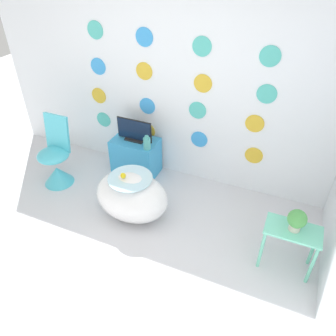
# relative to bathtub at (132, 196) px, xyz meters

# --- Properties ---
(ground_plane) EXTENTS (12.00, 12.00, 0.00)m
(ground_plane) POSITION_rel_bathtub_xyz_m (0.08, -0.93, -0.28)
(ground_plane) COLOR silver
(wall_back_dotted) EXTENTS (4.90, 0.05, 2.60)m
(wall_back_dotted) POSITION_rel_bathtub_xyz_m (0.08, 1.01, 1.02)
(wall_back_dotted) COLOR white
(wall_back_dotted) RESTS_ON ground_plane
(bathtub) EXTENTS (0.84, 0.59, 0.56)m
(bathtub) POSITION_rel_bathtub_xyz_m (0.00, 0.00, 0.00)
(bathtub) COLOR white
(bathtub) RESTS_ON ground_plane
(rubber_duck) EXTENTS (0.06, 0.06, 0.07)m
(rubber_duck) POSITION_rel_bathtub_xyz_m (-0.06, -0.05, 0.31)
(rubber_duck) COLOR yellow
(rubber_duck) RESTS_ON bathtub
(chair) EXTENTS (0.39, 0.40, 0.90)m
(chair) POSITION_rel_bathtub_xyz_m (-1.18, 0.17, -0.00)
(chair) COLOR #4CC6DB
(chair) RESTS_ON ground_plane
(tv_cabinet) EXTENTS (0.59, 0.38, 0.50)m
(tv_cabinet) POSITION_rel_bathtub_xyz_m (-0.36, 0.77, -0.03)
(tv_cabinet) COLOR #389ED6
(tv_cabinet) RESTS_ON ground_plane
(tv) EXTENTS (0.48, 0.12, 0.29)m
(tv) POSITION_rel_bathtub_xyz_m (-0.36, 0.77, 0.35)
(tv) COLOR black
(tv) RESTS_ON tv_cabinet
(vase) EXTENTS (0.09, 0.09, 0.18)m
(vase) POSITION_rel_bathtub_xyz_m (-0.12, 0.65, 0.30)
(vase) COLOR #51B2AD
(vase) RESTS_ON tv_cabinet
(side_table) EXTENTS (0.50, 0.28, 0.50)m
(side_table) POSITION_rel_bathtub_xyz_m (1.69, -0.03, 0.11)
(side_table) COLOR #72D8B7
(side_table) RESTS_ON ground_plane
(potted_plant_left) EXTENTS (0.17, 0.17, 0.22)m
(potted_plant_left) POSITION_rel_bathtub_xyz_m (1.69, -0.03, 0.34)
(potted_plant_left) COLOR beige
(potted_plant_left) RESTS_ON side_table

